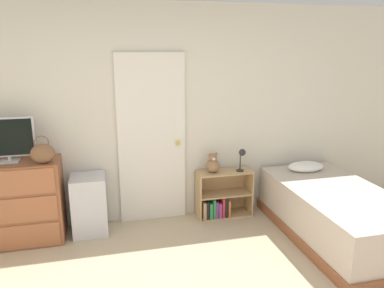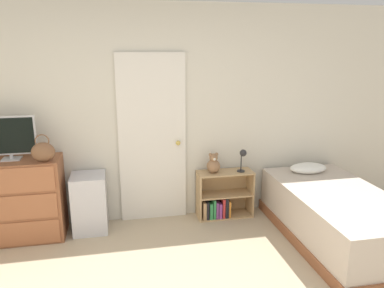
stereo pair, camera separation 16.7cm
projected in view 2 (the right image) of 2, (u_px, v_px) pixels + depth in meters
wall_back at (155, 115)px, 4.40m from camera, size 10.00×0.06×2.55m
door_closed at (152, 139)px, 4.41m from camera, size 0.79×0.09×2.00m
dresser at (21, 200)px, 4.06m from camera, size 0.88×0.46×0.90m
tv at (9, 137)px, 3.90m from camera, size 0.54×0.16×0.47m
handbag at (43, 152)px, 3.85m from camera, size 0.24×0.12×0.29m
storage_bin at (90, 203)px, 4.26m from camera, size 0.38×0.39×0.67m
bookshelf at (221, 199)px, 4.64m from camera, size 0.68×0.27×0.58m
teddy_bear at (213, 164)px, 4.50m from camera, size 0.16×0.16×0.25m
desk_lamp at (243, 156)px, 4.51m from camera, size 0.11×0.10×0.28m
bed at (337, 216)px, 4.05m from camera, size 1.03×1.93×0.66m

